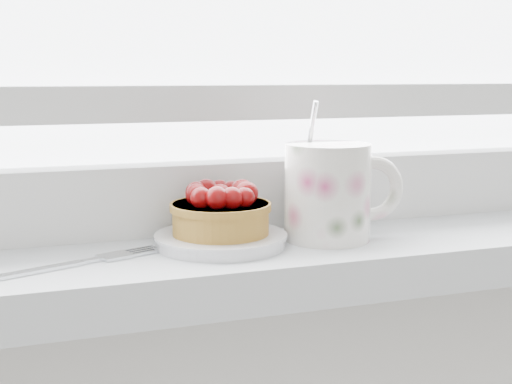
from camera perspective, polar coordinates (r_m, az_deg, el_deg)
name	(u,v)px	position (r m, az deg, el deg)	size (l,w,h in m)	color
saucer	(221,240)	(0.67, -2.83, -3.86)	(0.12, 0.12, 0.01)	silver
raspberry_tart	(221,210)	(0.66, -2.83, -1.48)	(0.09, 0.09, 0.05)	#8C5F1E
floral_mug	(331,190)	(0.69, 6.01, 0.18)	(0.12, 0.09, 0.13)	silver
fork	(65,265)	(0.62, -15.06, -5.69)	(0.17, 0.08, 0.00)	silver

